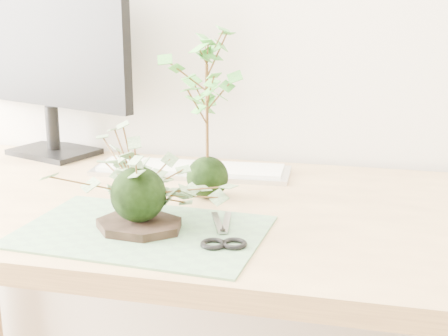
# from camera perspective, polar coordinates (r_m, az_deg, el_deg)

# --- Properties ---
(desk) EXTENTS (1.60, 0.70, 0.74)m
(desk) POSITION_cam_1_polar(r_m,az_deg,el_deg) (1.27, -1.86, -6.99)
(desk) COLOR tan
(desk) RESTS_ON ground_plane
(cutting_mat) EXTENTS (0.43, 0.30, 0.00)m
(cutting_mat) POSITION_cam_1_polar(r_m,az_deg,el_deg) (1.09, -7.52, -5.76)
(cutting_mat) COLOR #577C5A
(cutting_mat) RESTS_ON desk
(stone_dish) EXTENTS (0.17, 0.17, 0.01)m
(stone_dish) POSITION_cam_1_polar(r_m,az_deg,el_deg) (1.10, -7.73, -5.18)
(stone_dish) COLOR black
(stone_dish) RESTS_ON cutting_mat
(ivy_kokedama) EXTENTS (0.28, 0.28, 0.19)m
(ivy_kokedama) POSITION_cam_1_polar(r_m,az_deg,el_deg) (1.06, -7.92, -0.09)
(ivy_kokedama) COLOR black
(ivy_kokedama) RESTS_ON stone_dish
(maple_kokedama) EXTENTS (0.21, 0.21, 0.35)m
(maple_kokedama) POSITION_cam_1_polar(r_m,az_deg,el_deg) (1.21, -1.59, 8.51)
(maple_kokedama) COLOR black
(maple_kokedama) RESTS_ON desk
(keyboard) EXTENTS (0.46, 0.16, 0.02)m
(keyboard) POSITION_cam_1_polar(r_m,az_deg,el_deg) (1.44, -3.02, -0.15)
(keyboard) COLOR beige
(keyboard) RESTS_ON desk
(monitor) EXTENTS (0.49, 0.21, 0.45)m
(monitor) POSITION_cam_1_polar(r_m,az_deg,el_deg) (1.64, -15.74, 10.19)
(monitor) COLOR black
(monitor) RESTS_ON desk
(scissors) EXTENTS (0.09, 0.18, 0.01)m
(scissors) POSITION_cam_1_polar(r_m,az_deg,el_deg) (1.04, -0.44, -6.47)
(scissors) COLOR #979797
(scissors) RESTS_ON cutting_mat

